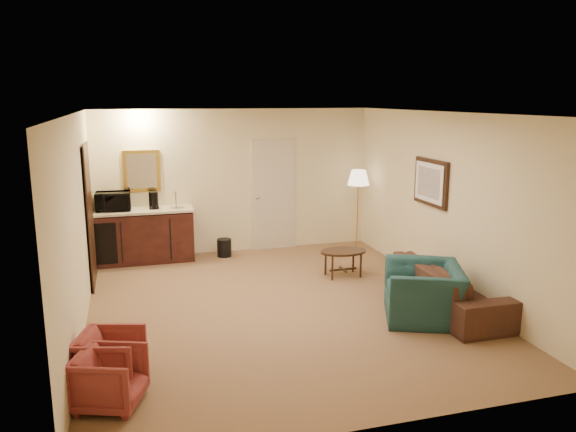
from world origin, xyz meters
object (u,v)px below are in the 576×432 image
at_px(coffee_maker, 154,200).
at_px(wetbar_cabinet, 146,236).
at_px(microwave, 113,199).
at_px(waste_bin, 224,248).
at_px(rose_chair_far, 111,356).
at_px(coffee_table, 343,263).
at_px(floor_lamp, 358,210).
at_px(sofa, 448,279).
at_px(rose_chair_near, 110,376).
at_px(teal_armchair, 424,283).

bearing_deg(coffee_maker, wetbar_cabinet, 172.56).
bearing_deg(microwave, waste_bin, -1.42).
xyz_separation_m(rose_chair_far, coffee_maker, (0.66, 4.33, 0.77)).
height_order(coffee_table, microwave, microwave).
distance_m(coffee_table, floor_lamp, 1.72).
xyz_separation_m(wetbar_cabinet, coffee_table, (2.98, -1.72, -0.25)).
bearing_deg(wetbar_cabinet, coffee_table, -30.02).
xyz_separation_m(rose_chair_far, coffee_table, (3.48, 2.60, -0.09)).
distance_m(floor_lamp, coffee_maker, 3.67).
distance_m(sofa, rose_chair_far, 4.39).
relative_size(wetbar_cabinet, waste_bin, 5.14).
xyz_separation_m(sofa, microwave, (-4.30, 3.47, 0.70)).
xyz_separation_m(rose_chair_near, rose_chair_far, (0.00, 0.40, 0.01)).
bearing_deg(sofa, teal_armchair, 113.54).
xyz_separation_m(coffee_table, waste_bin, (-1.63, 1.65, -0.05)).
xyz_separation_m(microwave, coffee_maker, (0.66, -0.04, -0.04)).
bearing_deg(floor_lamp, rose_chair_near, -134.38).
height_order(teal_armchair, coffee_table, teal_armchair).
xyz_separation_m(teal_armchair, coffee_maker, (-3.17, 3.63, 0.60)).
height_order(wetbar_cabinet, waste_bin, wetbar_cabinet).
height_order(wetbar_cabinet, microwave, microwave).
bearing_deg(wetbar_cabinet, sofa, -41.99).
height_order(sofa, microwave, microwave).
distance_m(rose_chair_far, microwave, 4.44).
distance_m(floor_lamp, waste_bin, 2.54).
bearing_deg(wetbar_cabinet, microwave, 174.32).
bearing_deg(coffee_table, teal_armchair, -79.41).
bearing_deg(waste_bin, coffee_table, -45.40).
height_order(wetbar_cabinet, sofa, wetbar_cabinet).
relative_size(coffee_table, coffee_maker, 2.50).
bearing_deg(coffee_maker, waste_bin, -13.10).
bearing_deg(rose_chair_near, teal_armchair, -53.73).
height_order(rose_chair_far, microwave, microwave).
bearing_deg(teal_armchair, coffee_table, -146.92).
bearing_deg(microwave, wetbar_cabinet, -3.40).
bearing_deg(coffee_maker, sofa, -52.74).
relative_size(rose_chair_near, floor_lamp, 0.39).
bearing_deg(coffee_table, sofa, -64.17).
height_order(rose_chair_near, rose_chair_far, rose_chair_far).
bearing_deg(coffee_table, wetbar_cabinet, 149.98).
distance_m(rose_chair_near, floor_lamp, 6.17).
bearing_deg(microwave, sofa, -36.61).
height_order(teal_armchair, microwave, microwave).
relative_size(wetbar_cabinet, sofa, 0.77).
distance_m(coffee_table, microwave, 4.00).
height_order(wetbar_cabinet, floor_lamp, floor_lamp).
relative_size(rose_chair_far, microwave, 1.06).
distance_m(rose_chair_far, coffee_table, 4.34).
height_order(wetbar_cabinet, rose_chair_far, wetbar_cabinet).
relative_size(rose_chair_far, floor_lamp, 0.40).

